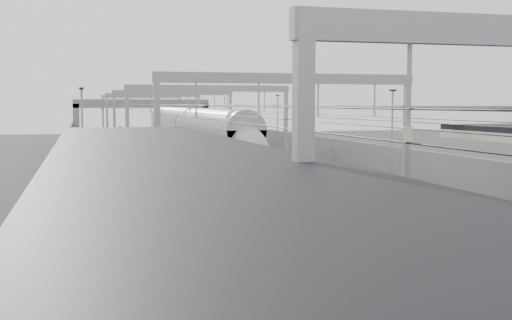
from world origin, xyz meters
TOP-DOWN VIEW (x-y plane):
  - platform_left at (-8.00, 45.00)m, footprint 4.00×120.00m
  - platform_right at (8.00, 45.00)m, footprint 4.00×120.00m
  - tracks at (0.00, 45.00)m, footprint 11.40×140.00m
  - overhead_line at (0.00, 51.62)m, footprint 13.00×140.00m
  - canopy_left at (-8.02, 2.99)m, footprint 4.40×30.00m
  - overbridge at (0.00, 100.00)m, footprint 22.00×2.20m
  - wall_left at (-11.20, 45.00)m, footprint 0.30×120.00m
  - wall_right at (11.20, 45.00)m, footprint 0.30×120.00m
  - train at (1.50, 58.06)m, footprint 2.91×53.05m
  - signal_green at (-5.20, 70.61)m, footprint 0.32×0.32m
  - signal_red_near at (3.20, 73.02)m, footprint 0.32×0.32m
  - signal_red_far at (5.40, 74.97)m, footprint 0.32×0.32m

SIDE VIEW (x-z plane):
  - tracks at x=0.00m, z-range -0.05..0.15m
  - platform_left at x=-8.00m, z-range 0.00..1.00m
  - platform_right at x=8.00m, z-range 0.00..1.00m
  - wall_left at x=-11.20m, z-range 0.00..3.20m
  - wall_right at x=11.20m, z-range 0.00..3.20m
  - train at x=1.50m, z-range -0.06..4.54m
  - signal_green at x=-5.20m, z-range 0.68..4.15m
  - signal_red_near at x=3.20m, z-range 0.68..4.15m
  - signal_red_far at x=5.40m, z-range 0.68..4.15m
  - canopy_left at x=-8.02m, z-range 2.97..7.21m
  - overbridge at x=0.00m, z-range 1.86..8.76m
  - overhead_line at x=0.00m, z-range 2.84..9.44m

